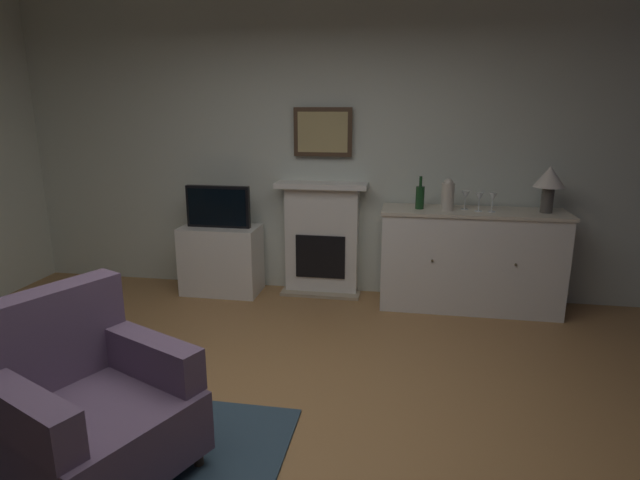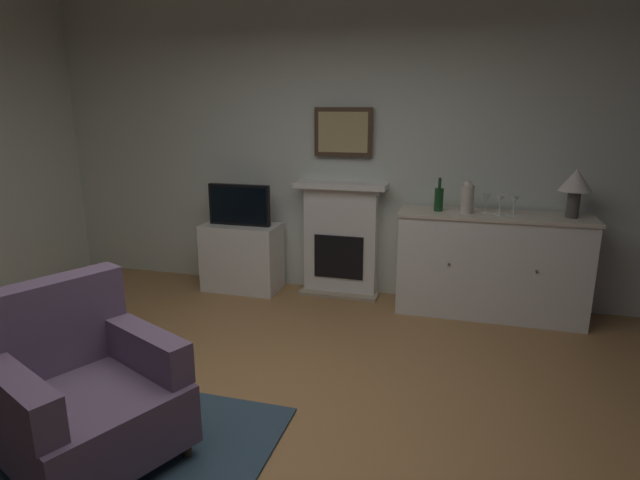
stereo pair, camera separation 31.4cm
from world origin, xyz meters
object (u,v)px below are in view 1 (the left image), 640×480
(table_lamp, at_px, (549,180))
(wine_glass_left, at_px, (465,196))
(wine_glass_center, at_px, (479,198))
(tv_cabinet, at_px, (222,260))
(fireplace_unit, at_px, (322,239))
(armchair, at_px, (87,405))
(tv_set, at_px, (218,207))
(wine_bottle, at_px, (420,197))
(wine_glass_right, at_px, (493,198))
(sideboard_cabinet, at_px, (470,260))
(vase_decorative, at_px, (448,195))
(framed_picture, at_px, (323,132))

(table_lamp, height_order, wine_glass_left, table_lamp)
(wine_glass_center, xyz_separation_m, tv_cabinet, (-2.39, 0.06, -0.70))
(fireplace_unit, distance_m, armchair, 2.87)
(wine_glass_left, height_order, tv_set, wine_glass_left)
(wine_bottle, xyz_separation_m, wine_glass_right, (0.61, -0.04, 0.01))
(sideboard_cabinet, bearing_deg, wine_bottle, -178.70)
(wine_glass_left, distance_m, wine_glass_right, 0.23)
(wine_glass_right, relative_size, tv_set, 0.27)
(wine_bottle, relative_size, vase_decorative, 1.03)
(wine_glass_right, bearing_deg, wine_glass_left, 161.55)
(fireplace_unit, height_order, wine_glass_right, fireplace_unit)
(wine_glass_right, distance_m, vase_decorative, 0.38)
(sideboard_cabinet, bearing_deg, vase_decorative, -168.02)
(table_lamp, relative_size, wine_glass_left, 2.42)
(fireplace_unit, bearing_deg, vase_decorative, -11.18)
(fireplace_unit, height_order, armchair, fireplace_unit)
(fireplace_unit, relative_size, wine_glass_right, 6.67)
(table_lamp, bearing_deg, vase_decorative, -176.56)
(wine_bottle, height_order, wine_glass_right, wine_bottle)
(wine_glass_right, distance_m, armchair, 3.44)
(wine_glass_center, relative_size, armchair, 0.16)
(sideboard_cabinet, xyz_separation_m, wine_glass_center, (0.03, -0.05, 0.58))
(fireplace_unit, relative_size, wine_glass_center, 6.67)
(armchair, bearing_deg, tv_set, 96.33)
(wine_glass_left, relative_size, tv_set, 0.27)
(tv_set, bearing_deg, fireplace_unit, 10.77)
(table_lamp, height_order, tv_cabinet, table_lamp)
(sideboard_cabinet, bearing_deg, wine_glass_center, -55.28)
(fireplace_unit, distance_m, framed_picture, 1.02)
(table_lamp, distance_m, vase_decorative, 0.85)
(armchair, bearing_deg, sideboard_cabinet, 51.44)
(wine_bottle, relative_size, wine_glass_right, 1.76)
(armchair, bearing_deg, framed_picture, 76.31)
(armchair, bearing_deg, fireplace_unit, 76.10)
(tv_cabinet, bearing_deg, wine_glass_center, -1.45)
(table_lamp, bearing_deg, wine_glass_right, -173.82)
(wine_glass_left, bearing_deg, fireplace_unit, 173.32)
(wine_glass_left, distance_m, tv_set, 2.29)
(sideboard_cabinet, relative_size, wine_glass_left, 9.70)
(framed_picture, xyz_separation_m, wine_glass_left, (1.31, -0.20, -0.53))
(framed_picture, distance_m, wine_glass_center, 1.54)
(sideboard_cabinet, xyz_separation_m, wine_glass_right, (0.14, -0.05, 0.58))
(framed_picture, distance_m, wine_bottle, 1.09)
(wine_glass_left, relative_size, vase_decorative, 0.59)
(wine_glass_right, height_order, tv_cabinet, wine_glass_right)
(armchair, bearing_deg, wine_bottle, 58.26)
(wine_bottle, distance_m, wine_glass_right, 0.61)
(armchair, bearing_deg, wine_glass_left, 52.77)
(wine_glass_right, relative_size, tv_cabinet, 0.22)
(tv_set, bearing_deg, wine_glass_left, 0.81)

